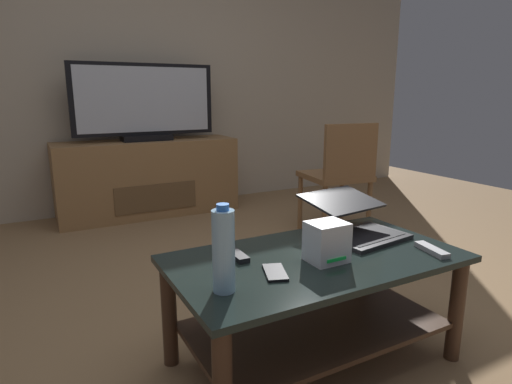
{
  "coord_description": "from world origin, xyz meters",
  "views": [
    {
      "loc": [
        -0.95,
        -1.59,
        1.07
      ],
      "look_at": [
        -0.0,
        0.16,
        0.61
      ],
      "focal_mm": 29.88,
      "sensor_mm": 36.0,
      "label": 1
    }
  ],
  "objects": [
    {
      "name": "television",
      "position": [
        -0.02,
        2.14,
        0.98
      ],
      "size": [
        1.21,
        0.2,
        0.65
      ],
      "color": "black",
      "rests_on": "media_cabinet"
    },
    {
      "name": "media_cabinet",
      "position": [
        -0.02,
        2.16,
        0.33
      ],
      "size": [
        1.56,
        0.48,
        0.67
      ],
      "color": "olive",
      "rests_on": "ground"
    },
    {
      "name": "router_box",
      "position": [
        -0.01,
        -0.4,
        0.53
      ],
      "size": [
        0.14,
        0.12,
        0.15
      ],
      "color": "silver",
      "rests_on": "coffee_table"
    },
    {
      "name": "laptop",
      "position": [
        0.29,
        -0.22,
        0.52
      ],
      "size": [
        0.38,
        0.43,
        0.17
      ],
      "color": "black",
      "rests_on": "coffee_table"
    },
    {
      "name": "coffee_table",
      "position": [
        -0.01,
        -0.34,
        0.31
      ],
      "size": [
        1.12,
        0.61,
        0.46
      ],
      "color": "black",
      "rests_on": "ground"
    },
    {
      "name": "soundbar_remote",
      "position": [
        -0.29,
        -0.21,
        0.47
      ],
      "size": [
        0.05,
        0.16,
        0.02
      ],
      "primitive_type": "cube",
      "rotation": [
        0.0,
        0.0,
        -0.01
      ],
      "color": "black",
      "rests_on": "coffee_table"
    },
    {
      "name": "ground_plane",
      "position": [
        0.0,
        0.0,
        0.0
      ],
      "size": [
        7.68,
        7.68,
        0.0
      ],
      "primitive_type": "plane",
      "color": "olive"
    },
    {
      "name": "dining_chair",
      "position": [
        1.07,
        0.84,
        0.5
      ],
      "size": [
        0.49,
        0.49,
        0.86
      ],
      "color": "brown",
      "rests_on": "ground"
    },
    {
      "name": "tv_remote",
      "position": [
        0.41,
        -0.53,
        0.47
      ],
      "size": [
        0.07,
        0.17,
        0.02
      ],
      "primitive_type": "cube",
      "rotation": [
        0.0,
        0.0,
        -0.2
      ],
      "color": "#99999E",
      "rests_on": "coffee_table"
    },
    {
      "name": "back_wall",
      "position": [
        0.0,
        2.48,
        1.4
      ],
      "size": [
        6.4,
        0.12,
        2.8
      ],
      "primitive_type": "cube",
      "color": "#B2A38C",
      "rests_on": "ground"
    },
    {
      "name": "water_bottle_near",
      "position": [
        -0.45,
        -0.45,
        0.59
      ],
      "size": [
        0.07,
        0.07,
        0.28
      ],
      "color": "#99C6E5",
      "rests_on": "coffee_table"
    },
    {
      "name": "cell_phone",
      "position": [
        -0.24,
        -0.41,
        0.46
      ],
      "size": [
        0.11,
        0.16,
        0.01
      ],
      "primitive_type": "cube",
      "rotation": [
        0.0,
        0.0,
        -0.35
      ],
      "color": "black",
      "rests_on": "coffee_table"
    }
  ]
}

